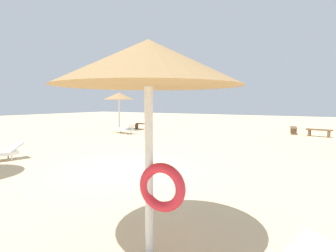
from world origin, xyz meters
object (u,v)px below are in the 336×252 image
bench_1 (294,129)px  parasol_4 (119,96)px  bench_0 (319,131)px  parasol_2 (149,66)px  lounger_4 (124,129)px  bench_2 (142,125)px

bench_1 → parasol_4: bearing=-159.6°
bench_0 → parasol_4: bearing=-165.0°
parasol_2 → lounger_4: (-10.07, 11.41, -2.37)m
parasol_2 → lounger_4: parasol_2 is taller
bench_1 → lounger_4: bearing=-150.4°
parasol_2 → bench_1: bearing=89.4°
bench_0 → lounger_4: bearing=-157.0°
parasol_2 → parasol_4: 17.38m
bench_1 → bench_2: size_ratio=1.00×
lounger_4 → bench_2: (-0.75, 3.16, 0.02)m
lounger_4 → bench_1: size_ratio=1.27×
parasol_4 → bench_0: 14.16m
bench_0 → bench_1: same height
bench_0 → bench_2: 12.70m
bench_0 → bench_1: (-1.56, 0.82, 0.00)m
lounger_4 → bench_2: bearing=103.4°
parasol_4 → parasol_2: bearing=-47.4°
parasol_2 → bench_1: (0.17, 17.24, -2.35)m
parasol_4 → lounger_4: (1.68, -1.39, -2.34)m
parasol_2 → bench_1: 17.40m
bench_2 → bench_0: bearing=8.4°
lounger_4 → bench_2: 3.25m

